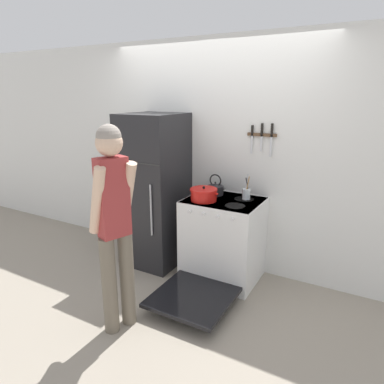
# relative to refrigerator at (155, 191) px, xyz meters

# --- Properties ---
(ground_plane) EXTENTS (14.00, 14.00, 0.00)m
(ground_plane) POSITION_rel_refrigerator_xyz_m (0.57, 0.33, -0.88)
(ground_plane) COLOR gray
(wall_back) EXTENTS (10.00, 0.06, 2.55)m
(wall_back) POSITION_rel_refrigerator_xyz_m (0.57, 0.36, 0.40)
(wall_back) COLOR silver
(wall_back) RESTS_ON ground_plane
(refrigerator) EXTENTS (0.63, 0.69, 1.75)m
(refrigerator) POSITION_rel_refrigerator_xyz_m (0.00, 0.00, 0.00)
(refrigerator) COLOR black
(refrigerator) RESTS_ON ground_plane
(stove_range) EXTENTS (0.78, 1.35, 0.89)m
(stove_range) POSITION_rel_refrigerator_xyz_m (0.87, -0.02, -0.43)
(stove_range) COLOR white
(stove_range) RESTS_ON ground_plane
(dutch_oven_pot) EXTENTS (0.32, 0.28, 0.15)m
(dutch_oven_pot) POSITION_rel_refrigerator_xyz_m (0.69, -0.11, 0.08)
(dutch_oven_pot) COLOR red
(dutch_oven_pot) RESTS_ON stove_range
(tea_kettle) EXTENTS (0.22, 0.18, 0.23)m
(tea_kettle) POSITION_rel_refrigerator_xyz_m (0.71, 0.14, 0.09)
(tea_kettle) COLOR black
(tea_kettle) RESTS_ON stove_range
(utensil_jar) EXTENTS (0.08, 0.08, 0.27)m
(utensil_jar) POSITION_rel_refrigerator_xyz_m (1.06, 0.15, 0.08)
(utensil_jar) COLOR silver
(utensil_jar) RESTS_ON stove_range
(person) EXTENTS (0.36, 0.42, 1.75)m
(person) POSITION_rel_refrigerator_xyz_m (0.44, -1.19, 0.12)
(person) COLOR #6B6051
(person) RESTS_ON ground_plane
(wall_knife_strip) EXTENTS (0.31, 0.03, 0.34)m
(wall_knife_strip) POSITION_rel_refrigerator_xyz_m (1.14, 0.32, 0.68)
(wall_knife_strip) COLOR brown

